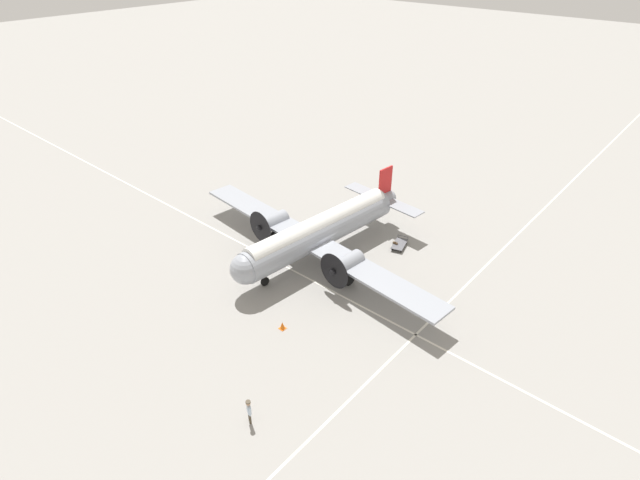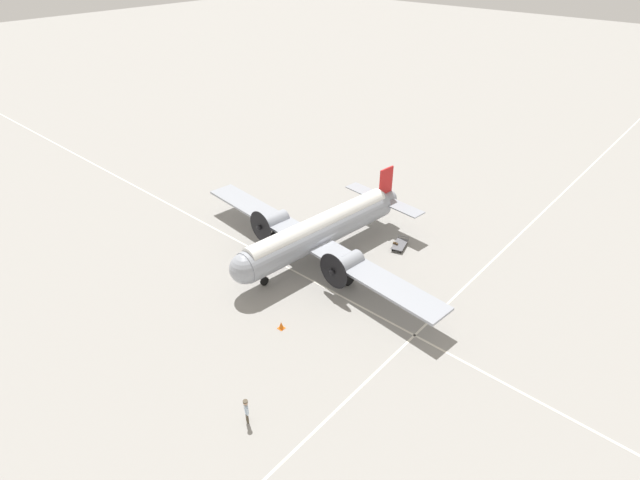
{
  "view_description": "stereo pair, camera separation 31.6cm",
  "coord_description": "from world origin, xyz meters",
  "px_view_note": "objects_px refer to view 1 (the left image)",
  "views": [
    {
      "loc": [
        22.38,
        -25.86,
        22.9
      ],
      "look_at": [
        0.0,
        0.0,
        1.55
      ],
      "focal_mm": 28.0,
      "sensor_mm": 36.0,
      "label": 1
    },
    {
      "loc": [
        22.62,
        -25.65,
        22.9
      ],
      "look_at": [
        0.0,
        0.0,
        1.55
      ],
      "focal_mm": 28.0,
      "sensor_mm": 36.0,
      "label": 2
    }
  ],
  "objects_px": {
    "suitcase_near_door": "(395,245)",
    "baggage_cart": "(400,244)",
    "crew_foreground": "(249,409)",
    "airliner_main": "(316,233)",
    "traffic_cone": "(282,326)"
  },
  "relations": [
    {
      "from": "suitcase_near_door",
      "to": "baggage_cart",
      "type": "bearing_deg",
      "value": 45.84
    },
    {
      "from": "suitcase_near_door",
      "to": "baggage_cart",
      "type": "height_order",
      "value": "baggage_cart"
    },
    {
      "from": "crew_foreground",
      "to": "suitcase_near_door",
      "type": "distance_m",
      "value": 20.44
    },
    {
      "from": "airliner_main",
      "to": "baggage_cart",
      "type": "relative_size",
      "value": 11.74
    },
    {
      "from": "airliner_main",
      "to": "suitcase_near_door",
      "type": "relative_size",
      "value": 50.53
    },
    {
      "from": "crew_foreground",
      "to": "baggage_cart",
      "type": "relative_size",
      "value": 0.76
    },
    {
      "from": "baggage_cart",
      "to": "traffic_cone",
      "type": "xyz_separation_m",
      "value": [
        -0.32,
        -13.8,
        -0.01
      ]
    },
    {
      "from": "crew_foreground",
      "to": "baggage_cart",
      "type": "distance_m",
      "value": 20.65
    },
    {
      "from": "airliner_main",
      "to": "baggage_cart",
      "type": "distance_m",
      "value": 7.53
    },
    {
      "from": "airliner_main",
      "to": "suitcase_near_door",
      "type": "bearing_deg",
      "value": 150.24
    },
    {
      "from": "baggage_cart",
      "to": "traffic_cone",
      "type": "distance_m",
      "value": 13.8
    },
    {
      "from": "airliner_main",
      "to": "baggage_cart",
      "type": "height_order",
      "value": "airliner_main"
    },
    {
      "from": "suitcase_near_door",
      "to": "traffic_cone",
      "type": "height_order",
      "value": "traffic_cone"
    },
    {
      "from": "airliner_main",
      "to": "suitcase_near_door",
      "type": "xyz_separation_m",
      "value": [
        3.95,
        5.59,
        -2.18
      ]
    },
    {
      "from": "crew_foreground",
      "to": "suitcase_near_door",
      "type": "height_order",
      "value": "crew_foreground"
    }
  ]
}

